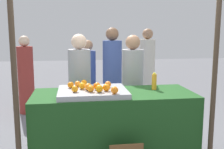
% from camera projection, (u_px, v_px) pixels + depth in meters
% --- Properties ---
extents(stall_counter, '(1.95, 0.78, 0.91)m').
position_uv_depth(stall_counter, '(114.00, 128.00, 3.33)').
color(stall_counter, '#1E4C1E').
rests_on(stall_counter, ground_plane).
extents(orange_tray, '(0.80, 0.64, 0.06)m').
position_uv_depth(orange_tray, '(93.00, 92.00, 3.16)').
color(orange_tray, '#9EA0A5').
rests_on(orange_tray, stall_counter).
extents(orange_0, '(0.08, 0.08, 0.08)m').
position_uv_depth(orange_0, '(108.00, 84.00, 3.26)').
color(orange_0, orange).
rests_on(orange_0, orange_tray).
extents(orange_1, '(0.09, 0.09, 0.09)m').
position_uv_depth(orange_1, '(97.00, 86.00, 3.14)').
color(orange_1, orange).
rests_on(orange_1, orange_tray).
extents(orange_2, '(0.07, 0.07, 0.07)m').
position_uv_depth(orange_2, '(75.00, 89.00, 3.01)').
color(orange_2, orange).
rests_on(orange_2, orange_tray).
extents(orange_3, '(0.08, 0.08, 0.08)m').
position_uv_depth(orange_3, '(88.00, 87.00, 3.10)').
color(orange_3, orange).
rests_on(orange_3, orange_tray).
extents(orange_4, '(0.08, 0.08, 0.08)m').
position_uv_depth(orange_4, '(91.00, 89.00, 3.02)').
color(orange_4, orange).
rests_on(orange_4, orange_tray).
extents(orange_5, '(0.08, 0.08, 0.08)m').
position_uv_depth(orange_5, '(115.00, 90.00, 2.94)').
color(orange_5, orange).
rests_on(orange_5, orange_tray).
extents(orange_6, '(0.07, 0.07, 0.07)m').
position_uv_depth(orange_6, '(84.00, 82.00, 3.39)').
color(orange_6, orange).
rests_on(orange_6, orange_tray).
extents(orange_7, '(0.08, 0.08, 0.08)m').
position_uv_depth(orange_7, '(82.00, 86.00, 3.17)').
color(orange_7, orange).
rests_on(orange_7, orange_tray).
extents(orange_8, '(0.08, 0.08, 0.08)m').
position_uv_depth(orange_8, '(71.00, 85.00, 3.23)').
color(orange_8, orange).
rests_on(orange_8, orange_tray).
extents(orange_9, '(0.08, 0.08, 0.08)m').
position_uv_depth(orange_9, '(106.00, 88.00, 3.06)').
color(orange_9, orange).
rests_on(orange_9, orange_tray).
extents(orange_10, '(0.07, 0.07, 0.07)m').
position_uv_depth(orange_10, '(78.00, 84.00, 3.30)').
color(orange_10, orange).
rests_on(orange_10, orange_tray).
extents(orange_11, '(0.09, 0.09, 0.09)m').
position_uv_depth(orange_11, '(99.00, 89.00, 3.00)').
color(orange_11, orange).
rests_on(orange_11, orange_tray).
extents(juice_bottle, '(0.06, 0.06, 0.22)m').
position_uv_depth(juice_bottle, '(154.00, 82.00, 3.42)').
color(juice_bottle, orange).
rests_on(juice_bottle, stall_counter).
extents(vendor_left, '(0.32, 0.32, 1.61)m').
position_uv_depth(vendor_left, '(80.00, 93.00, 3.91)').
color(vendor_left, '#99999E').
rests_on(vendor_left, ground_plane).
extents(vendor_right, '(0.32, 0.32, 1.59)m').
position_uv_depth(vendor_right, '(132.00, 92.00, 4.03)').
color(vendor_right, '#99999E').
rests_on(vendor_right, ground_plane).
extents(crowd_person_0, '(0.30, 0.30, 1.49)m').
position_uv_depth(crowd_person_0, '(88.00, 82.00, 5.03)').
color(crowd_person_0, '#384C8C').
rests_on(crowd_person_0, ground_plane).
extents(crowd_person_1, '(0.34, 0.34, 1.70)m').
position_uv_depth(crowd_person_1, '(147.00, 70.00, 5.88)').
color(crowd_person_1, beige).
rests_on(crowd_person_1, ground_plane).
extents(crowd_person_2, '(0.34, 0.34, 1.71)m').
position_uv_depth(crowd_person_2, '(112.00, 78.00, 4.86)').
color(crowd_person_2, '#384C8C').
rests_on(crowd_person_2, ground_plane).
extents(crowd_person_3, '(0.31, 0.31, 1.56)m').
position_uv_depth(crowd_person_3, '(26.00, 78.00, 5.37)').
color(crowd_person_3, maroon).
rests_on(crowd_person_3, ground_plane).
extents(canopy_post_left, '(0.06, 0.06, 2.08)m').
position_uv_depth(canopy_post_left, '(15.00, 93.00, 2.66)').
color(canopy_post_left, '#473828').
rests_on(canopy_post_left, ground_plane).
extents(canopy_post_right, '(0.06, 0.06, 2.08)m').
position_uv_depth(canopy_post_right, '(214.00, 87.00, 2.96)').
color(canopy_post_right, '#473828').
rests_on(canopy_post_right, ground_plane).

